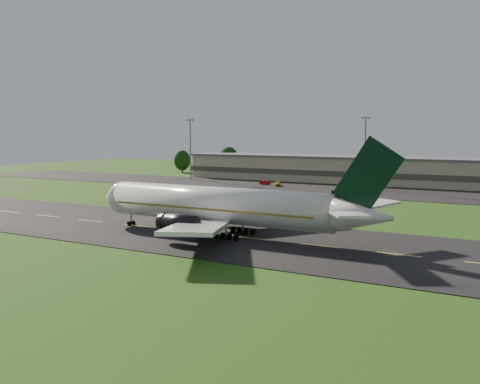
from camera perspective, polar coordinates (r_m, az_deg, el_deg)
The scene contains 11 objects.
ground at distance 86.57m, azimuth -5.31°, elevation -4.30°, with size 360.00×360.00×0.00m, color #1F4110.
taxiway at distance 86.56m, azimuth -5.31°, elevation -4.26°, with size 220.00×30.00×0.10m, color black.
apron at distance 150.83m, azimuth 10.40°, elevation 0.21°, with size 260.00×30.00×0.10m, color black.
airliner at distance 82.56m, azimuth -1.88°, elevation -1.52°, with size 51.22×42.18×15.57m.
terminal at distance 171.79m, azimuth 15.07°, elevation 2.16°, with size 145.00×16.00×8.40m.
light_mast_west at distance 182.18m, azimuth -5.32°, elevation 5.34°, with size 2.40×1.20×20.35m.
light_mast_centre at distance 156.15m, azimuth 13.20°, elevation 5.03°, with size 2.40×1.20×20.35m.
tree_line at distance 176.49m, azimuth 23.26°, elevation 2.35°, with size 199.12×9.04×10.58m.
service_vehicle_a at distance 158.90m, azimuth 4.06°, elevation 0.89°, with size 1.71×4.25×1.45m, color #C3800B.
service_vehicle_b at distance 163.27m, azimuth 2.68°, elevation 1.01°, with size 1.27×3.63×1.20m, color #94090A.
service_vehicle_c at distance 148.60m, azimuth 12.23°, elevation 0.36°, with size 2.19×4.75×1.32m, color silver.
Camera 1 is at (48.40, -69.96, 16.03)m, focal length 40.00 mm.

